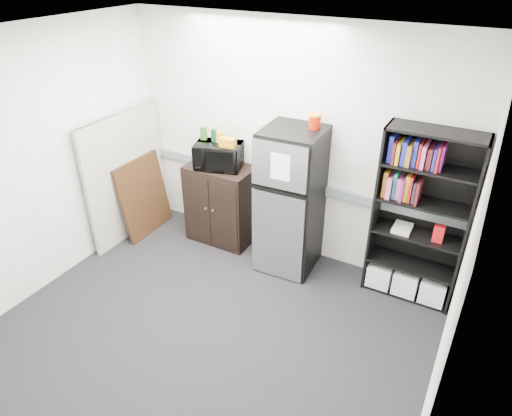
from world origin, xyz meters
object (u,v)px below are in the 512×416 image
at_px(cabinet, 221,204).
at_px(refrigerator, 291,201).
at_px(bookshelf, 420,220).
at_px(microwave, 218,156).
at_px(cubicle_partition, 127,175).

bearing_deg(cabinet, refrigerator, -4.71).
relative_size(bookshelf, microwave, 3.44).
distance_m(bookshelf, microwave, 2.33).
bearing_deg(cabinet, microwave, -90.00).
xyz_separation_m(cabinet, microwave, (0.00, -0.02, 0.65)).
height_order(bookshelf, cubicle_partition, bookshelf).
xyz_separation_m(microwave, refrigerator, (0.97, -0.06, -0.32)).
relative_size(microwave, refrigerator, 0.32).
bearing_deg(microwave, cubicle_partition, -177.62).
bearing_deg(cubicle_partition, bookshelf, 8.06).
bearing_deg(bookshelf, refrigerator, -173.88).
bearing_deg(cabinet, cubicle_partition, -159.20).
distance_m(cubicle_partition, microwave, 1.23).
bearing_deg(bookshelf, microwave, -178.02).
height_order(cabinet, microwave, microwave).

